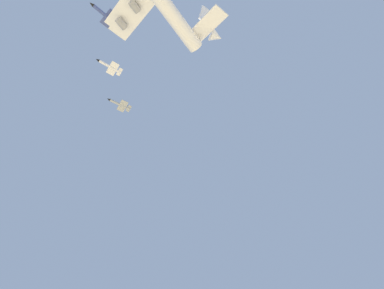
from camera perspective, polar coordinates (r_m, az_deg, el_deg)
chase_jet_lead at (r=176.12m, az=-12.88°, el=18.45°), size 9.93×14.72×4.00m
chase_jet_left_wing at (r=211.54m, az=-12.28°, el=11.41°), size 11.60×13.83×4.00m
chase_jet_right_wing at (r=229.59m, az=-10.82°, el=5.94°), size 12.09×13.49×4.00m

